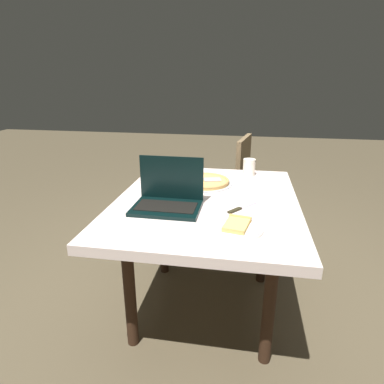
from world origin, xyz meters
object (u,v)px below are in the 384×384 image
laptop (168,198)px  pizza_plate (237,227)px  chair_near (228,179)px  pizza_tray (205,181)px  dining_table (207,211)px  table_knife (240,208)px  drink_cup (249,167)px

laptop → pizza_plate: (-0.20, -0.35, -0.04)m
chair_near → laptop: bearing=169.2°
pizza_plate → pizza_tray: (0.60, 0.22, 0.00)m
laptop → pizza_plate: 0.40m
pizza_tray → chair_near: bearing=-6.9°
dining_table → pizza_plate: pizza_plate is taller
table_knife → chair_near: bearing=6.2°
table_knife → drink_cup: drink_cup is taller
pizza_plate → pizza_tray: pizza_plate is taller
laptop → drink_cup: (0.63, -0.40, 0.01)m
drink_cup → pizza_tray: bearing=131.1°
drink_cup → pizza_plate: bearing=176.7°
pizza_plate → drink_cup: (0.83, -0.05, 0.04)m
pizza_plate → table_knife: bearing=-1.9°
laptop → drink_cup: size_ratio=3.07×
pizza_plate → drink_cup: size_ratio=2.12×
drink_cup → dining_table: bearing=155.4°
pizza_plate → table_knife: size_ratio=1.30×
pizza_plate → chair_near: bearing=4.9°
pizza_tray → chair_near: chair_near is taller
pizza_plate → table_knife: 0.23m
table_knife → drink_cup: size_ratio=1.63×
pizza_tray → table_knife: (-0.37, -0.22, -0.01)m
table_knife → chair_near: size_ratio=0.20×
pizza_plate → dining_table: bearing=26.2°
drink_cup → table_knife: bearing=176.2°
dining_table → laptop: size_ratio=3.58×
drink_cup → chair_near: bearing=16.3°
pizza_plate → pizza_tray: size_ratio=0.69×
pizza_plate → chair_near: 1.42m
dining_table → chair_near: bearing=-2.8°
laptop → pizza_plate: bearing=-119.8°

